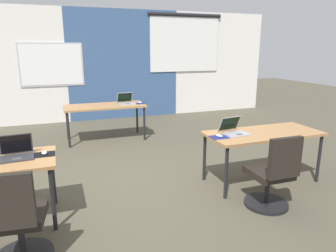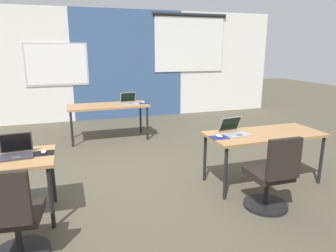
{
  "view_description": "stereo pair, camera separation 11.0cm",
  "coord_description": "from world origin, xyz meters",
  "px_view_note": "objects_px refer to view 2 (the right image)",
  "views": [
    {
      "loc": [
        -0.87,
        -3.99,
        1.85
      ],
      "look_at": [
        0.47,
        -0.26,
        0.84
      ],
      "focal_mm": 32.86,
      "sensor_mm": 36.0,
      "label": 1
    },
    {
      "loc": [
        -0.77,
        -4.02,
        1.85
      ],
      "look_at": [
        0.47,
        -0.26,
        0.84
      ],
      "focal_mm": 32.86,
      "sensor_mm": 36.0,
      "label": 2
    }
  ],
  "objects_px": {
    "laptop_near_right_inner": "(235,131)",
    "chair_near_left_inner": "(14,223)",
    "mouse_far_right": "(143,102)",
    "desk_far_center": "(108,108)",
    "desk_near_right": "(264,137)",
    "laptop_far_right": "(129,101)",
    "mouse_near_left_inner": "(44,152)",
    "chair_near_right_inner": "(271,180)",
    "laptop_near_left_inner": "(16,151)",
    "mouse_near_right_inner": "(219,136)"
  },
  "relations": [
    {
      "from": "laptop_near_right_inner",
      "to": "chair_near_left_inner",
      "type": "relative_size",
      "value": 0.41
    },
    {
      "from": "mouse_far_right",
      "to": "desk_far_center",
      "type": "bearing_deg",
      "value": 175.99
    },
    {
      "from": "desk_near_right",
      "to": "laptop_far_right",
      "type": "relative_size",
      "value": 4.52
    },
    {
      "from": "desk_near_right",
      "to": "laptop_near_right_inner",
      "type": "distance_m",
      "value": 0.44
    },
    {
      "from": "laptop_far_right",
      "to": "chair_near_left_inner",
      "type": "bearing_deg",
      "value": -120.51
    },
    {
      "from": "mouse_far_right",
      "to": "chair_near_left_inner",
      "type": "bearing_deg",
      "value": -119.89
    },
    {
      "from": "mouse_near_left_inner",
      "to": "laptop_far_right",
      "type": "bearing_deg",
      "value": 61.38
    },
    {
      "from": "chair_near_right_inner",
      "to": "chair_near_left_inner",
      "type": "xyz_separation_m",
      "value": [
        -2.68,
        -0.07,
        0.0
      ]
    },
    {
      "from": "chair_near_right_inner",
      "to": "laptop_near_left_inner",
      "type": "xyz_separation_m",
      "value": [
        -2.72,
        0.74,
        0.39
      ]
    },
    {
      "from": "laptop_near_right_inner",
      "to": "mouse_far_right",
      "type": "bearing_deg",
      "value": 93.41
    },
    {
      "from": "desk_far_center",
      "to": "laptop_near_left_inner",
      "type": "relative_size",
      "value": 4.57
    },
    {
      "from": "laptop_far_right",
      "to": "mouse_near_left_inner",
      "type": "xyz_separation_m",
      "value": [
        -1.51,
        -2.76,
        -0.03
      ]
    },
    {
      "from": "desk_near_right",
      "to": "chair_near_right_inner",
      "type": "relative_size",
      "value": 1.74
    },
    {
      "from": "laptop_near_left_inner",
      "to": "mouse_far_right",
      "type": "bearing_deg",
      "value": 48.06
    },
    {
      "from": "desk_far_center",
      "to": "desk_near_right",
      "type": "bearing_deg",
      "value": -57.99
    },
    {
      "from": "laptop_far_right",
      "to": "laptop_near_left_inner",
      "type": "height_order",
      "value": "laptop_near_left_inner"
    },
    {
      "from": "desk_near_right",
      "to": "laptop_near_left_inner",
      "type": "bearing_deg",
      "value": 179.12
    },
    {
      "from": "laptop_near_right_inner",
      "to": "mouse_near_right_inner",
      "type": "bearing_deg",
      "value": -172.9
    },
    {
      "from": "desk_near_right",
      "to": "desk_far_center",
      "type": "bearing_deg",
      "value": 122.01
    },
    {
      "from": "mouse_near_right_inner",
      "to": "chair_near_left_inner",
      "type": "height_order",
      "value": "chair_near_left_inner"
    },
    {
      "from": "desk_far_center",
      "to": "mouse_near_right_inner",
      "type": "bearing_deg",
      "value": -69.43
    },
    {
      "from": "desk_near_right",
      "to": "chair_near_right_inner",
      "type": "xyz_separation_m",
      "value": [
        -0.36,
        -0.69,
        -0.28
      ]
    },
    {
      "from": "chair_near_right_inner",
      "to": "desk_near_right",
      "type": "bearing_deg",
      "value": -117.08
    },
    {
      "from": "mouse_far_right",
      "to": "chair_near_left_inner",
      "type": "height_order",
      "value": "chair_near_left_inner"
    },
    {
      "from": "desk_near_right",
      "to": "mouse_near_right_inner",
      "type": "bearing_deg",
      "value": -179.06
    },
    {
      "from": "laptop_far_right",
      "to": "mouse_far_right",
      "type": "relative_size",
      "value": 3.29
    },
    {
      "from": "mouse_near_right_inner",
      "to": "mouse_far_right",
      "type": "bearing_deg",
      "value": 96.83
    },
    {
      "from": "mouse_near_right_inner",
      "to": "chair_near_left_inner",
      "type": "bearing_deg",
      "value": -162.34
    },
    {
      "from": "desk_far_center",
      "to": "laptop_near_right_inner",
      "type": "height_order",
      "value": "laptop_near_right_inner"
    },
    {
      "from": "laptop_near_right_inner",
      "to": "mouse_near_right_inner",
      "type": "xyz_separation_m",
      "value": [
        -0.27,
        -0.08,
        -0.03
      ]
    },
    {
      "from": "desk_near_right",
      "to": "laptop_near_left_inner",
      "type": "height_order",
      "value": "laptop_near_left_inner"
    },
    {
      "from": "mouse_near_right_inner",
      "to": "chair_near_left_inner",
      "type": "distance_m",
      "value": 2.49
    },
    {
      "from": "laptop_far_right",
      "to": "desk_far_center",
      "type": "bearing_deg",
      "value": 176.7
    },
    {
      "from": "desk_near_right",
      "to": "laptop_far_right",
      "type": "xyz_separation_m",
      "value": [
        -1.31,
        2.81,
        0.11
      ]
    },
    {
      "from": "laptop_far_right",
      "to": "mouse_near_left_inner",
      "type": "relative_size",
      "value": 3.47
    },
    {
      "from": "mouse_near_left_inner",
      "to": "mouse_far_right",
      "type": "bearing_deg",
      "value": 56.51
    },
    {
      "from": "laptop_near_left_inner",
      "to": "laptop_near_right_inner",
      "type": "bearing_deg",
      "value": -4.2
    },
    {
      "from": "mouse_near_left_inner",
      "to": "chair_near_left_inner",
      "type": "relative_size",
      "value": 0.11
    },
    {
      "from": "mouse_near_right_inner",
      "to": "desk_far_center",
      "type": "bearing_deg",
      "value": 110.57
    },
    {
      "from": "mouse_far_right",
      "to": "laptop_near_right_inner",
      "type": "bearing_deg",
      "value": -77.4
    },
    {
      "from": "chair_near_right_inner",
      "to": "laptop_far_right",
      "type": "bearing_deg",
      "value": -74.36
    },
    {
      "from": "desk_near_right",
      "to": "mouse_near_left_inner",
      "type": "relative_size",
      "value": 15.7
    },
    {
      "from": "desk_near_right",
      "to": "laptop_near_right_inner",
      "type": "bearing_deg",
      "value": 171.05
    },
    {
      "from": "mouse_near_right_inner",
      "to": "laptop_near_left_inner",
      "type": "distance_m",
      "value": 2.39
    },
    {
      "from": "desk_far_center",
      "to": "mouse_near_right_inner",
      "type": "xyz_separation_m",
      "value": [
        1.06,
        -2.81,
        0.08
      ]
    },
    {
      "from": "laptop_near_right_inner",
      "to": "laptop_far_right",
      "type": "bearing_deg",
      "value": 98.6
    },
    {
      "from": "laptop_far_right",
      "to": "mouse_far_right",
      "type": "xyz_separation_m",
      "value": [
        0.28,
        -0.06,
        -0.03
      ]
    },
    {
      "from": "chair_near_right_inner",
      "to": "mouse_near_left_inner",
      "type": "height_order",
      "value": "chair_near_right_inner"
    },
    {
      "from": "desk_far_center",
      "to": "laptop_near_left_inner",
      "type": "height_order",
      "value": "laptop_near_left_inner"
    },
    {
      "from": "laptop_far_right",
      "to": "mouse_near_left_inner",
      "type": "distance_m",
      "value": 3.15
    }
  ]
}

